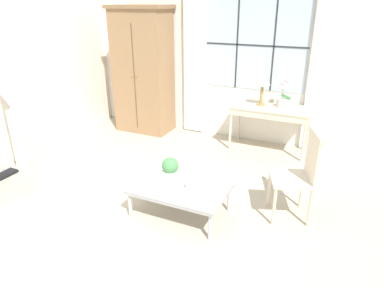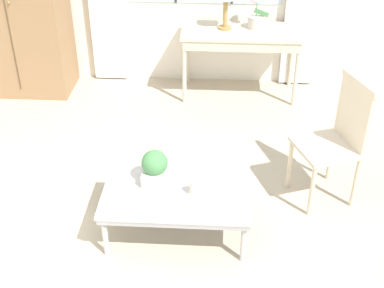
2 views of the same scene
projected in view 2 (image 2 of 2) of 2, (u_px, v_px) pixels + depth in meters
ground_plane at (184, 268)px, 3.73m from camera, size 14.00×14.00×0.00m
console_table at (241, 38)px, 5.59m from camera, size 1.24×0.56×0.73m
potted_orchid at (257, 11)px, 5.49m from camera, size 0.22×0.17×0.48m
side_chair_wooden at (339, 134)px, 4.12m from camera, size 0.57×0.57×1.03m
coffee_table at (177, 194)px, 3.88m from camera, size 1.07×0.69×0.38m
potted_plant_small at (155, 167)px, 3.87m from camera, size 0.19×0.19×0.27m
pillar_candle at (194, 188)px, 3.80m from camera, size 0.10×0.10×0.12m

